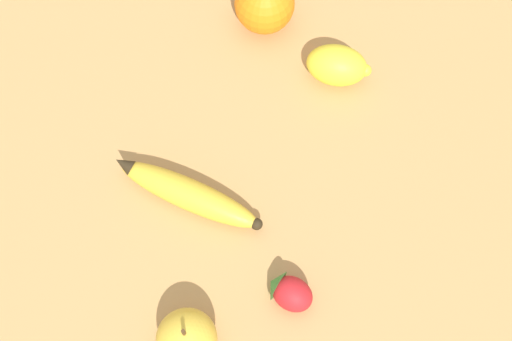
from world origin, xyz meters
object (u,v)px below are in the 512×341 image
apple (187,339)px  orange (265,4)px  banana (187,194)px  strawberry (289,292)px  lemon (337,65)px

apple → orange: bearing=-58.5°
banana → orange: bearing=-84.8°
banana → orange: (0.11, -0.26, 0.02)m
strawberry → apple: bearing=56.4°
apple → lemon: (0.11, -0.39, -0.00)m
banana → apple: apple is taller
orange → apple: size_ratio=1.10×
strawberry → apple: 0.13m
banana → apple: size_ratio=2.64×
apple → lemon: 0.40m
orange → strawberry: size_ratio=1.35×
strawberry → lemon: lemon is taller
orange → strawberry: (-0.28, 0.27, -0.02)m
banana → strawberry: strawberry is taller
apple → strawberry: bearing=-111.7°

